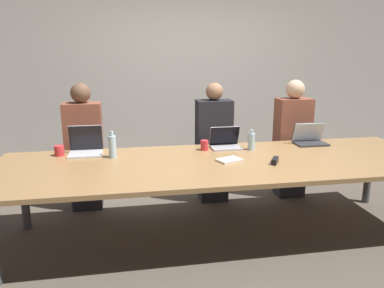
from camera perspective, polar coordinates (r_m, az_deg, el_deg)
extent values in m
plane|color=brown|center=(3.75, 4.37, -13.55)|extent=(24.00, 24.00, 0.00)
cube|color=beige|center=(5.36, -0.94, 10.47)|extent=(12.00, 0.06, 2.80)
cube|color=#9E7547|center=(3.47, 4.59, -2.93)|extent=(4.12, 1.31, 0.04)
cylinder|color=#4C4C51|center=(4.07, -24.22, -7.12)|extent=(0.08, 0.08, 0.70)
cylinder|color=#4C4C51|center=(4.79, 25.30, -4.11)|extent=(0.08, 0.08, 0.70)
cube|color=#B7B7BC|center=(3.90, 5.21, -0.58)|extent=(0.31, 0.21, 0.02)
cube|color=#B7B7BC|center=(3.95, 4.94, 1.28)|extent=(0.31, 0.08, 0.20)
cube|color=black|center=(3.94, 4.98, 1.20)|extent=(0.31, 0.08, 0.20)
cube|color=#2D2D38|center=(4.47, 3.23, -5.70)|extent=(0.32, 0.24, 0.45)
cube|color=#232328|center=(4.31, 3.34, 1.79)|extent=(0.40, 0.24, 0.74)
sphere|color=#9E7051|center=(4.23, 3.43, 8.01)|extent=(0.20, 0.20, 0.20)
cylinder|color=red|center=(3.83, 1.91, -0.19)|extent=(0.08, 0.08, 0.10)
cylinder|color=#ADD1E0|center=(3.87, 9.03, 0.36)|extent=(0.07, 0.07, 0.17)
cylinder|color=#ADD1E0|center=(3.85, 9.08, 1.88)|extent=(0.03, 0.03, 0.04)
cube|color=silver|center=(3.80, -15.88, -1.48)|extent=(0.32, 0.26, 0.02)
cube|color=silver|center=(3.87, -15.86, 0.93)|extent=(0.33, 0.07, 0.26)
cube|color=black|center=(3.86, -15.87, 0.86)|extent=(0.32, 0.06, 0.25)
cube|color=#2D2D38|center=(4.41, -15.65, -6.51)|extent=(0.32, 0.24, 0.45)
cube|color=brown|center=(4.24, -16.17, 1.06)|extent=(0.40, 0.24, 0.74)
sphere|color=brown|center=(4.16, -16.62, 7.47)|extent=(0.21, 0.21, 0.21)
cylinder|color=red|center=(3.84, -19.57, -0.97)|extent=(0.09, 0.09, 0.10)
cylinder|color=#ADD1E0|center=(3.62, -12.05, -0.43)|extent=(0.07, 0.07, 0.21)
cylinder|color=#ADD1E0|center=(3.59, -12.15, 1.56)|extent=(0.03, 0.03, 0.05)
cube|color=#333338|center=(4.26, 17.65, 0.04)|extent=(0.34, 0.22, 0.02)
cube|color=#333338|center=(4.30, 17.25, 1.82)|extent=(0.35, 0.08, 0.21)
cube|color=silver|center=(4.30, 17.31, 1.74)|extent=(0.34, 0.08, 0.21)
cube|color=#2D2D38|center=(4.76, 14.62, -4.92)|extent=(0.32, 0.24, 0.45)
cube|color=brown|center=(4.60, 15.07, 2.12)|extent=(0.40, 0.24, 0.74)
sphere|color=beige|center=(4.53, 15.46, 8.06)|extent=(0.22, 0.22, 0.22)
cube|color=black|center=(3.46, 12.52, -2.50)|extent=(0.12, 0.15, 0.05)
cube|color=silver|center=(3.47, 5.69, -2.44)|extent=(0.26, 0.22, 0.02)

